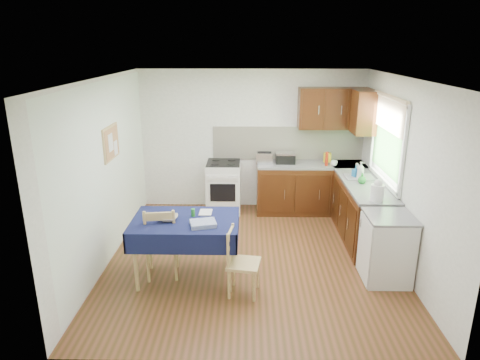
{
  "coord_description": "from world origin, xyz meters",
  "views": [
    {
      "loc": [
        -0.07,
        -5.47,
        2.91
      ],
      "look_at": [
        -0.18,
        0.28,
        1.07
      ],
      "focal_mm": 32.0,
      "sensor_mm": 36.0,
      "label": 1
    }
  ],
  "objects_px": {
    "kettle": "(377,191)",
    "chair_far": "(161,240)",
    "toaster": "(264,158)",
    "sandwich_press": "(285,157)",
    "dining_table": "(186,227)",
    "dish_rack": "(359,176)",
    "chair_near": "(240,260)"
  },
  "relations": [
    {
      "from": "dish_rack",
      "to": "chair_near",
      "type": "bearing_deg",
      "value": -139.45
    },
    {
      "from": "toaster",
      "to": "sandwich_press",
      "type": "height_order",
      "value": "toaster"
    },
    {
      "from": "sandwich_press",
      "to": "chair_near",
      "type": "bearing_deg",
      "value": -102.67
    },
    {
      "from": "chair_far",
      "to": "sandwich_press",
      "type": "xyz_separation_m",
      "value": [
        1.76,
        2.38,
        0.48
      ]
    },
    {
      "from": "chair_far",
      "to": "dish_rack",
      "type": "relative_size",
      "value": 2.23
    },
    {
      "from": "chair_far",
      "to": "chair_near",
      "type": "distance_m",
      "value": 1.08
    },
    {
      "from": "dining_table",
      "to": "toaster",
      "type": "distance_m",
      "value": 2.57
    },
    {
      "from": "chair_far",
      "to": "dining_table",
      "type": "bearing_deg",
      "value": 172.71
    },
    {
      "from": "dish_rack",
      "to": "kettle",
      "type": "relative_size",
      "value": 1.45
    },
    {
      "from": "chair_far",
      "to": "sandwich_press",
      "type": "height_order",
      "value": "sandwich_press"
    },
    {
      "from": "chair_far",
      "to": "chair_near",
      "type": "xyz_separation_m",
      "value": [
        1.02,
        -0.37,
        -0.07
      ]
    },
    {
      "from": "dish_rack",
      "to": "kettle",
      "type": "xyz_separation_m",
      "value": [
        -0.02,
        -1.03,
        0.11
      ]
    },
    {
      "from": "chair_far",
      "to": "toaster",
      "type": "height_order",
      "value": "toaster"
    },
    {
      "from": "dining_table",
      "to": "kettle",
      "type": "xyz_separation_m",
      "value": [
        2.51,
        0.47,
        0.33
      ]
    },
    {
      "from": "toaster",
      "to": "kettle",
      "type": "relative_size",
      "value": 0.94
    },
    {
      "from": "dining_table",
      "to": "sandwich_press",
      "type": "xyz_separation_m",
      "value": [
        1.45,
        2.38,
        0.29
      ]
    },
    {
      "from": "sandwich_press",
      "to": "dining_table",
      "type": "bearing_deg",
      "value": -118.78
    },
    {
      "from": "dining_table",
      "to": "sandwich_press",
      "type": "distance_m",
      "value": 2.8
    },
    {
      "from": "chair_far",
      "to": "toaster",
      "type": "bearing_deg",
      "value": -128.44
    },
    {
      "from": "dining_table",
      "to": "sandwich_press",
      "type": "height_order",
      "value": "sandwich_press"
    },
    {
      "from": "toaster",
      "to": "dish_rack",
      "type": "distance_m",
      "value": 1.68
    },
    {
      "from": "chair_far",
      "to": "toaster",
      "type": "relative_size",
      "value": 3.43
    },
    {
      "from": "dining_table",
      "to": "chair_far",
      "type": "xyz_separation_m",
      "value": [
        -0.32,
        -0.0,
        -0.19
      ]
    },
    {
      "from": "dish_rack",
      "to": "toaster",
      "type": "bearing_deg",
      "value": 145.92
    },
    {
      "from": "kettle",
      "to": "toaster",
      "type": "bearing_deg",
      "value": 128.07
    },
    {
      "from": "chair_near",
      "to": "kettle",
      "type": "bearing_deg",
      "value": -55.77
    },
    {
      "from": "dining_table",
      "to": "sandwich_press",
      "type": "bearing_deg",
      "value": 55.78
    },
    {
      "from": "chair_far",
      "to": "chair_near",
      "type": "height_order",
      "value": "chair_far"
    },
    {
      "from": "kettle",
      "to": "dish_rack",
      "type": "bearing_deg",
      "value": 88.71
    },
    {
      "from": "chair_near",
      "to": "toaster",
      "type": "height_order",
      "value": "toaster"
    },
    {
      "from": "chair_near",
      "to": "toaster",
      "type": "bearing_deg",
      "value": 1.32
    },
    {
      "from": "kettle",
      "to": "chair_far",
      "type": "bearing_deg",
      "value": -170.48
    }
  ]
}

